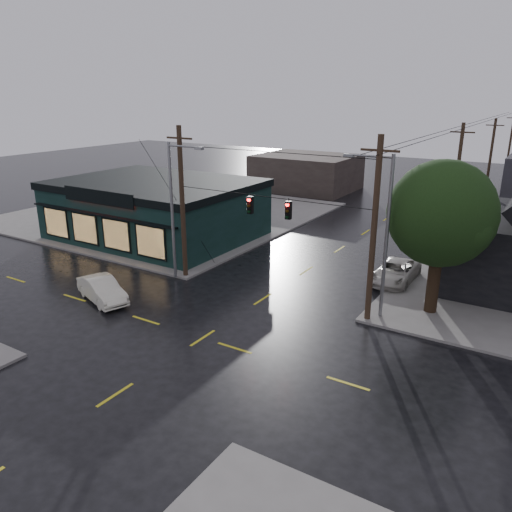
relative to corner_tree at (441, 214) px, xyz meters
The scene contains 15 objects.
ground_plane 14.39m from the corner_tree, 134.58° to the right, with size 160.00×160.00×0.00m, color black.
sidewalk_nw 31.63m from the corner_tree, 160.00° to the left, with size 28.00×28.00×0.15m, color slate.
pizza_shop 24.71m from the corner_tree, behind, with size 16.30×12.34×4.90m.
corner_tree is the anchor object (origin of this frame).
utility_pole_nw 17.02m from the corner_tree, 169.68° to the right, with size 2.00×0.32×10.15m, color black, non-canonical shape.
utility_pole_ne 7.06m from the corner_tree, 133.60° to the right, with size 2.00×0.32×10.15m, color black, non-canonical shape.
utility_pole_far_a 19.72m from the corner_tree, 98.33° to the left, with size 2.00×0.32×9.65m, color black, non-canonical shape.
utility_pole_far_b 39.17m from the corner_tree, 94.04° to the left, with size 2.00×0.32×9.15m, color black, non-canonical shape.
utility_pole_far_c 58.99m from the corner_tree, 92.66° to the left, with size 2.00×0.32×9.15m, color black, non-canonical shape.
span_signal_assembly 9.57m from the corner_tree, 162.59° to the right, with size 13.00×0.48×1.23m.
streetlight_nw 17.43m from the corner_tree, 167.46° to the right, with size 5.40×0.30×9.15m, color gray, non-canonical shape.
streetlight_ne 6.62m from the corner_tree, 135.83° to the right, with size 5.40×0.30×9.15m, color gray, non-canonical shape.
bg_building_west 38.62m from the corner_tree, 127.17° to the left, with size 12.00×10.00×4.40m, color #302623.
sedan_cream 20.10m from the corner_tree, 153.32° to the right, with size 1.55×4.43×1.46m, color #EBE9CE.
suv_silver 7.19m from the corner_tree, 129.98° to the left, with size 2.34×5.08×1.41m, color #BCB8AD.
Camera 1 is at (14.61, -18.21, 12.16)m, focal length 35.00 mm.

